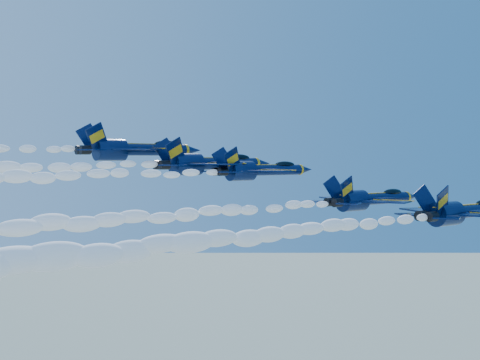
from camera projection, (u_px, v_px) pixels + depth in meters
jet_lead at (463, 211)px, 76.36m from camera, size 19.48×15.98×7.24m
smoke_trail_jet_lead at (227, 239)px, 53.70m from camera, size 57.91×2.48×2.23m
jet_second at (370, 199)px, 79.13m from camera, size 17.52×14.37×6.51m
smoke_trail_jet_second at (117, 219)px, 56.97m from camera, size 57.91×2.23×2.01m
jet_third at (261, 170)px, 77.17m from camera, size 16.11×13.21×5.99m
jet_fourth at (210, 163)px, 79.31m from camera, size 18.34×15.05×6.82m
jet_fifth at (135, 149)px, 79.55m from camera, size 18.32×15.03×6.81m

